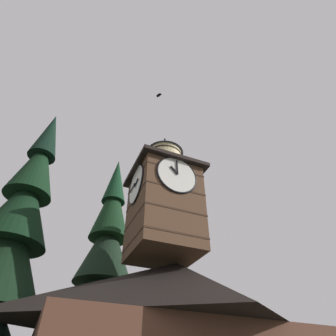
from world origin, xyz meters
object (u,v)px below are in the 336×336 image
object	(u,v)px
clock_tower	(164,199)
pine_tree_aside	(5,255)
pine_tree_behind	(101,289)
flying_bird_high	(159,95)
moon	(162,325)

from	to	relation	value
clock_tower	pine_tree_aside	bearing A→B (deg)	-21.18
clock_tower	pine_tree_behind	distance (m)	7.37
clock_tower	flying_bird_high	size ratio (longest dim) A/B	17.57
pine_tree_behind	moon	world-z (taller)	pine_tree_behind
clock_tower	pine_tree_aside	world-z (taller)	pine_tree_aside
clock_tower	pine_tree_behind	xyz separation A→B (m)	(2.00, -5.78, -4.12)
clock_tower	flying_bird_high	distance (m)	10.21
pine_tree_behind	flying_bird_high	xyz separation A→B (m)	(-1.48, 5.68, 14.31)
clock_tower	pine_tree_aside	size ratio (longest dim) A/B	0.47
pine_tree_aside	moon	size ratio (longest dim) A/B	11.31
pine_tree_aside	flying_bird_high	distance (m)	16.00
moon	flying_bird_high	size ratio (longest dim) A/B	3.30
pine_tree_aside	flying_bird_high	world-z (taller)	flying_bird_high
pine_tree_behind	flying_bird_high	bearing A→B (deg)	104.62
clock_tower	pine_tree_aside	distance (m)	9.18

